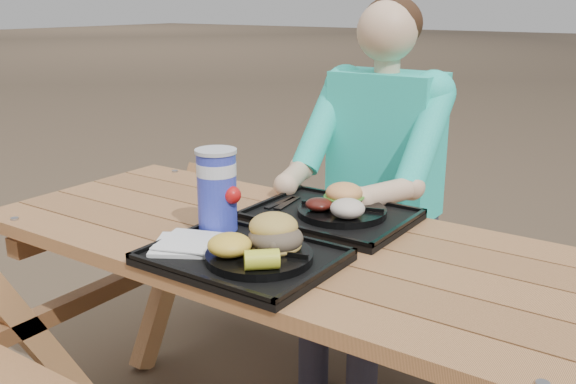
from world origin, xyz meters
The scene contains 17 objects.
picnic_table centered at (0.00, 0.00, 0.38)m, with size 1.80×1.49×0.75m, color #999999, non-canonical shape.
tray_near centered at (0.01, -0.20, 0.76)m, with size 0.45×0.35×0.02m, color black.
tray_far centered at (0.02, 0.19, 0.76)m, with size 0.45×0.35×0.02m, color black.
plate_near centered at (0.06, -0.21, 0.78)m, with size 0.26×0.26×0.02m, color black.
plate_far centered at (0.05, 0.20, 0.78)m, with size 0.26×0.26×0.02m, color black.
napkin_stack centered at (-0.15, -0.24, 0.78)m, with size 0.16×0.16×0.02m, color silver.
soda_cup centered at (-0.16, -0.10, 0.88)m, with size 0.11×0.11×0.21m, color #1723AD.
condiment_bbq centered at (0.00, -0.07, 0.78)m, with size 0.04×0.04×0.03m, color black.
condiment_mustard centered at (0.07, -0.08, 0.78)m, with size 0.05×0.05×0.03m, color yellow.
sandwich centered at (0.08, -0.16, 0.86)m, with size 0.13×0.13×0.13m, color gold, non-canonical shape.
mac_cheese centered at (0.01, -0.26, 0.82)m, with size 0.11×0.11×0.05m, color yellow.
corn_cob centered at (0.13, -0.28, 0.81)m, with size 0.08×0.08×0.05m, color yellow, non-canonical shape.
cutlery_far centered at (-0.14, 0.20, 0.77)m, with size 0.02×0.14×0.01m, color black.
burger centered at (0.04, 0.24, 0.84)m, with size 0.11×0.11×0.10m, color #EF9C54, non-canonical shape.
baked_beans centered at (0.01, 0.15, 0.81)m, with size 0.08×0.08×0.04m, color #46130E.
potato_salad centered at (0.11, 0.14, 0.82)m, with size 0.10×0.10×0.05m, color beige.
diner centered at (-0.07, 0.71, 0.64)m, with size 0.48×0.84×1.28m, color #1ABBA8, non-canonical shape.
Camera 1 is at (0.93, -1.35, 1.37)m, focal length 40.00 mm.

